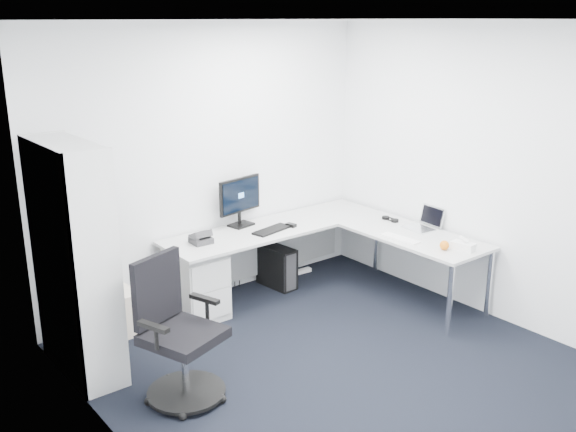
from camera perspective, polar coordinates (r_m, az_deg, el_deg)
ground at (r=5.25m, az=6.02°, el=-14.01°), size 4.20×4.20×0.00m
ceiling at (r=4.51m, az=7.12°, el=16.91°), size 4.20×4.20×0.00m
wall_back at (r=6.31m, az=-7.02°, el=4.54°), size 3.60×0.02×2.70m
wall_left at (r=3.72m, az=-13.66°, el=-4.73°), size 0.02×4.20×2.70m
wall_right at (r=6.07m, az=18.71°, el=3.27°), size 0.02×4.20×2.70m
l_desk at (r=6.36m, az=0.87°, el=-4.63°), size 2.42×1.36×0.71m
drawer_pedestal at (r=6.13m, az=-8.16°, el=-5.89°), size 0.44×0.54×0.67m
bookshelf at (r=5.19m, az=-18.44°, el=-3.80°), size 0.36×0.93×1.86m
task_chair at (r=4.76m, az=-9.28°, el=-10.14°), size 0.77×0.77×1.08m
black_pc_tower at (r=6.77m, az=-1.00°, el=-4.52°), size 0.24×0.46×0.43m
beige_pc_tower at (r=6.03m, az=-14.49°, el=-8.05°), size 0.21×0.43×0.40m
power_strip at (r=7.14m, az=0.78°, el=-5.04°), size 0.37×0.09×0.04m
monitor at (r=6.43m, az=-4.23°, el=1.31°), size 0.56×0.27×0.51m
black_keyboard at (r=6.33m, az=-1.45°, el=-1.24°), size 0.45×0.24×0.02m
mouse at (r=6.46m, az=0.27°, el=-0.82°), size 0.08×0.11×0.03m
desk_phone at (r=6.02m, az=-7.76°, el=-1.84°), size 0.18×0.18×0.13m
laptop at (r=6.48m, az=11.58°, el=-0.27°), size 0.33×0.32×0.21m
white_keyboard at (r=6.19m, az=9.96°, el=-1.97°), size 0.14×0.41×0.01m
headphones at (r=6.74m, az=9.08°, el=-0.19°), size 0.12×0.19×0.05m
orange_fruit at (r=5.97m, az=13.73°, el=-2.54°), size 0.09×0.09×0.09m
tissue_box at (r=6.02m, az=15.31°, el=-2.60°), size 0.14×0.22×0.07m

